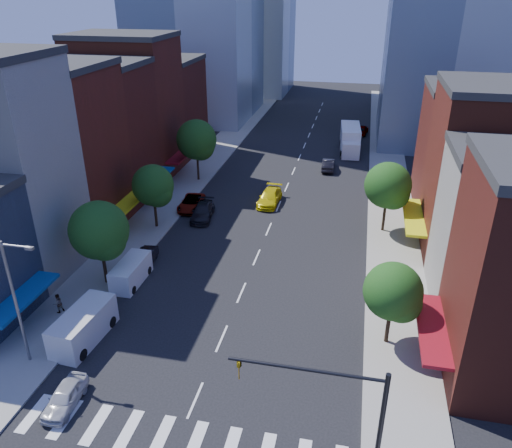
{
  "coord_description": "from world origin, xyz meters",
  "views": [
    {
      "loc": [
        8.4,
        -21.43,
        23.04
      ],
      "look_at": [
        0.62,
        14.86,
        5.0
      ],
      "focal_mm": 35.0,
      "sensor_mm": 36.0,
      "label": 1
    }
  ],
  "objects_px": {
    "parked_car_second": "(146,258)",
    "box_truck": "(350,140)",
    "traffic_car_far": "(361,130)",
    "parked_car_front": "(65,397)",
    "cargo_van_far": "(130,273)",
    "taxi": "(270,197)",
    "traffic_car_oncoming": "(328,164)",
    "pedestrian_far": "(58,303)",
    "parked_car_third": "(191,203)",
    "parked_car_rear": "(203,212)",
    "cargo_van_near": "(82,327)"
  },
  "relations": [
    {
      "from": "traffic_car_oncoming",
      "to": "pedestrian_far",
      "type": "height_order",
      "value": "pedestrian_far"
    },
    {
      "from": "cargo_van_far",
      "to": "taxi",
      "type": "relative_size",
      "value": 0.87
    },
    {
      "from": "cargo_van_far",
      "to": "box_truck",
      "type": "height_order",
      "value": "box_truck"
    },
    {
      "from": "box_truck",
      "to": "pedestrian_far",
      "type": "xyz_separation_m",
      "value": [
        -19.99,
        -46.28,
        -0.8
      ]
    },
    {
      "from": "cargo_van_near",
      "to": "pedestrian_far",
      "type": "height_order",
      "value": "cargo_van_near"
    },
    {
      "from": "traffic_car_oncoming",
      "to": "cargo_van_near",
      "type": "bearing_deg",
      "value": 68.62
    },
    {
      "from": "box_truck",
      "to": "parked_car_front",
      "type": "bearing_deg",
      "value": -109.21
    },
    {
      "from": "parked_car_front",
      "to": "parked_car_rear",
      "type": "height_order",
      "value": "parked_car_rear"
    },
    {
      "from": "parked_car_second",
      "to": "pedestrian_far",
      "type": "height_order",
      "value": "pedestrian_far"
    },
    {
      "from": "parked_car_front",
      "to": "parked_car_rear",
      "type": "relative_size",
      "value": 0.75
    },
    {
      "from": "traffic_car_oncoming",
      "to": "traffic_car_far",
      "type": "relative_size",
      "value": 0.96
    },
    {
      "from": "parked_car_front",
      "to": "traffic_car_oncoming",
      "type": "height_order",
      "value": "traffic_car_oncoming"
    },
    {
      "from": "parked_car_second",
      "to": "box_truck",
      "type": "distance_m",
      "value": 41.36
    },
    {
      "from": "cargo_van_near",
      "to": "traffic_car_oncoming",
      "type": "height_order",
      "value": "cargo_van_near"
    },
    {
      "from": "parked_car_rear",
      "to": "cargo_van_far",
      "type": "height_order",
      "value": "cargo_van_far"
    },
    {
      "from": "cargo_van_far",
      "to": "parked_car_front",
      "type": "bearing_deg",
      "value": -81.12
    },
    {
      "from": "parked_car_second",
      "to": "parked_car_rear",
      "type": "height_order",
      "value": "parked_car_rear"
    },
    {
      "from": "parked_car_front",
      "to": "traffic_car_far",
      "type": "relative_size",
      "value": 0.81
    },
    {
      "from": "traffic_car_oncoming",
      "to": "parked_car_second",
      "type": "bearing_deg",
      "value": 62.17
    },
    {
      "from": "taxi",
      "to": "cargo_van_far",
      "type": "bearing_deg",
      "value": -111.57
    },
    {
      "from": "taxi",
      "to": "pedestrian_far",
      "type": "bearing_deg",
      "value": -113.98
    },
    {
      "from": "cargo_van_far",
      "to": "traffic_car_far",
      "type": "bearing_deg",
      "value": 70.96
    },
    {
      "from": "traffic_car_oncoming",
      "to": "parked_car_third",
      "type": "bearing_deg",
      "value": 47.33
    },
    {
      "from": "parked_car_third",
      "to": "parked_car_rear",
      "type": "distance_m",
      "value": 2.88
    },
    {
      "from": "parked_car_front",
      "to": "parked_car_third",
      "type": "height_order",
      "value": "parked_car_third"
    },
    {
      "from": "parked_car_second",
      "to": "cargo_van_near",
      "type": "xyz_separation_m",
      "value": [
        -0.01,
        -10.92,
        0.52
      ]
    },
    {
      "from": "taxi",
      "to": "traffic_car_oncoming",
      "type": "xyz_separation_m",
      "value": [
        5.63,
        13.0,
        -0.03
      ]
    },
    {
      "from": "parked_car_second",
      "to": "box_truck",
      "type": "bearing_deg",
      "value": 59.12
    },
    {
      "from": "traffic_car_far",
      "to": "box_truck",
      "type": "distance_m",
      "value": 9.96
    },
    {
      "from": "taxi",
      "to": "box_truck",
      "type": "height_order",
      "value": "box_truck"
    },
    {
      "from": "pedestrian_far",
      "to": "taxi",
      "type": "bearing_deg",
      "value": -176.06
    },
    {
      "from": "parked_car_second",
      "to": "box_truck",
      "type": "relative_size",
      "value": 0.42
    },
    {
      "from": "parked_car_rear",
      "to": "traffic_car_oncoming",
      "type": "relative_size",
      "value": 1.13
    },
    {
      "from": "parked_car_rear",
      "to": "box_truck",
      "type": "distance_m",
      "value": 30.97
    },
    {
      "from": "taxi",
      "to": "box_truck",
      "type": "xyz_separation_m",
      "value": [
        8.09,
        22.01,
        0.95
      ]
    },
    {
      "from": "traffic_car_far",
      "to": "parked_car_front",
      "type": "bearing_deg",
      "value": 83.2
    },
    {
      "from": "pedestrian_far",
      "to": "parked_car_second",
      "type": "bearing_deg",
      "value": -172.88
    },
    {
      "from": "cargo_van_far",
      "to": "taxi",
      "type": "xyz_separation_m",
      "value": [
        8.36,
        19.05,
        -0.2
      ]
    },
    {
      "from": "traffic_car_far",
      "to": "parked_car_third",
      "type": "bearing_deg",
      "value": 70.01
    },
    {
      "from": "taxi",
      "to": "parked_car_front",
      "type": "bearing_deg",
      "value": -98.93
    },
    {
      "from": "traffic_car_far",
      "to": "pedestrian_far",
      "type": "distance_m",
      "value": 60.07
    },
    {
      "from": "parked_car_second",
      "to": "traffic_car_far",
      "type": "distance_m",
      "value": 51.01
    },
    {
      "from": "pedestrian_far",
      "to": "parked_car_front",
      "type": "bearing_deg",
      "value": 63.81
    },
    {
      "from": "cargo_van_far",
      "to": "taxi",
      "type": "distance_m",
      "value": 20.81
    },
    {
      "from": "traffic_car_far",
      "to": "pedestrian_far",
      "type": "bearing_deg",
      "value": 76.15
    },
    {
      "from": "parked_car_front",
      "to": "box_truck",
      "type": "distance_m",
      "value": 56.46
    },
    {
      "from": "taxi",
      "to": "pedestrian_far",
      "type": "xyz_separation_m",
      "value": [
        -11.9,
        -24.27,
        0.15
      ]
    },
    {
      "from": "parked_car_third",
      "to": "traffic_car_far",
      "type": "height_order",
      "value": "traffic_car_far"
    },
    {
      "from": "parked_car_third",
      "to": "cargo_van_far",
      "type": "bearing_deg",
      "value": -93.63
    },
    {
      "from": "cargo_van_near",
      "to": "pedestrian_far",
      "type": "bearing_deg",
      "value": 148.1
    }
  ]
}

